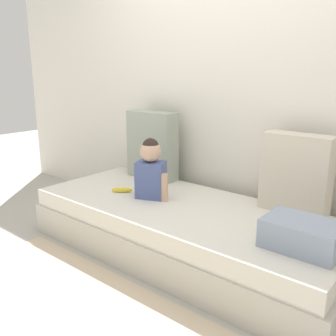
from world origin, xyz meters
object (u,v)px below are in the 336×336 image
(throw_pillow_left, at_px, (152,145))
(banana, at_px, (122,190))
(couch, at_px, (184,229))
(throw_pillow_right, at_px, (296,174))
(toddler, at_px, (151,169))
(folded_blanket, at_px, (302,235))

(throw_pillow_left, height_order, banana, throw_pillow_left)
(couch, distance_m, banana, 0.60)
(throw_pillow_right, xyz_separation_m, toddler, (-0.94, -0.40, -0.05))
(throw_pillow_right, height_order, toddler, throw_pillow_right)
(banana, bearing_deg, couch, 8.36)
(banana, bearing_deg, throw_pillow_right, 21.06)
(couch, xyz_separation_m, folded_blanket, (0.89, -0.12, 0.27))
(couch, bearing_deg, throw_pillow_left, 149.47)
(banana, bearing_deg, folded_blanket, -1.53)
(couch, bearing_deg, folded_blanket, -7.67)
(throw_pillow_left, relative_size, banana, 3.46)
(throw_pillow_left, distance_m, throw_pillow_right, 1.29)
(folded_blanket, bearing_deg, throw_pillow_right, 116.29)
(folded_blanket, bearing_deg, couch, 172.33)
(throw_pillow_right, relative_size, toddler, 1.18)
(couch, distance_m, folded_blanket, 0.94)
(throw_pillow_right, bearing_deg, couch, -149.47)
(throw_pillow_right, bearing_deg, throw_pillow_left, 180.00)
(couch, relative_size, throw_pillow_left, 3.98)
(couch, distance_m, throw_pillow_left, 0.89)
(couch, bearing_deg, banana, -171.64)
(couch, xyz_separation_m, banana, (-0.55, -0.08, 0.21))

